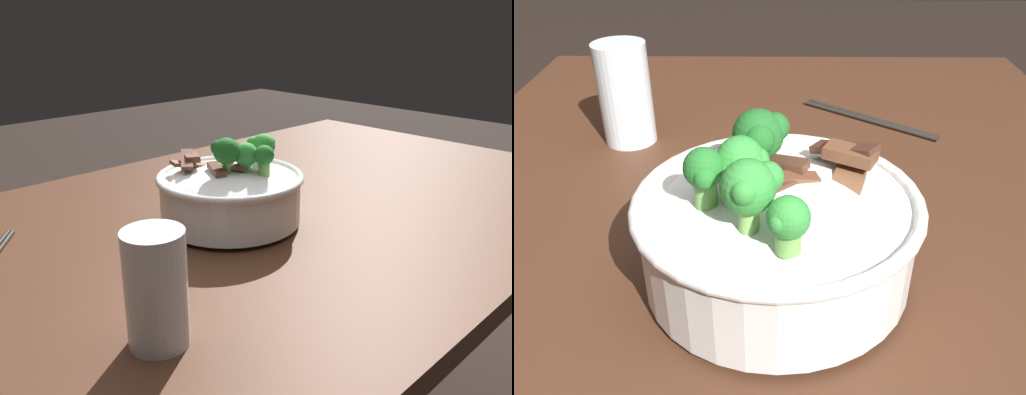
# 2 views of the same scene
# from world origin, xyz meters

# --- Properties ---
(dining_table) EXTENTS (1.55, 0.92, 0.78)m
(dining_table) POSITION_xyz_m (0.00, 0.00, 0.66)
(dining_table) COLOR #472819
(dining_table) RESTS_ON ground
(rice_bowl) EXTENTS (0.26, 0.26, 0.16)m
(rice_bowl) POSITION_xyz_m (-0.09, -0.01, 0.84)
(rice_bowl) COLOR white
(rice_bowl) RESTS_ON dining_table
(drinking_glass) EXTENTS (0.07, 0.07, 0.14)m
(drinking_glass) POSITION_xyz_m (-0.39, -0.22, 0.84)
(drinking_glass) COLOR white
(drinking_glass) RESTS_ON dining_table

